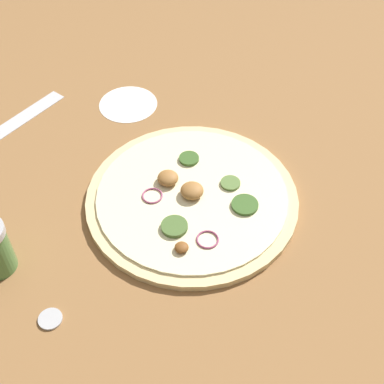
% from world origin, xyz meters
% --- Properties ---
extents(ground_plane, '(3.00, 3.00, 0.00)m').
position_xyz_m(ground_plane, '(0.00, 0.00, 0.00)').
color(ground_plane, olive).
extents(pizza, '(0.35, 0.35, 0.03)m').
position_xyz_m(pizza, '(0.00, -0.00, 0.01)').
color(pizza, beige).
rests_on(pizza, ground_plane).
extents(loose_cap, '(0.03, 0.03, 0.01)m').
position_xyz_m(loose_cap, '(0.27, -0.13, 0.00)').
color(loose_cap, '#B2B2B7').
rests_on(loose_cap, ground_plane).
extents(flour_patch, '(0.12, 0.12, 0.00)m').
position_xyz_m(flour_patch, '(-0.21, -0.19, 0.00)').
color(flour_patch, white).
rests_on(flour_patch, ground_plane).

